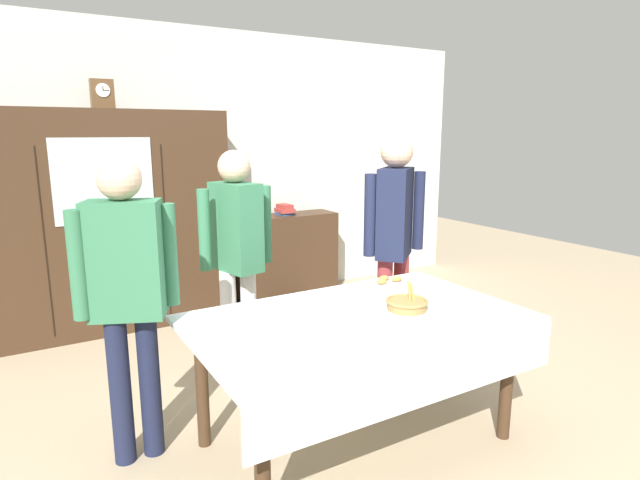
{
  "coord_description": "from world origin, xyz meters",
  "views": [
    {
      "loc": [
        -1.53,
        -2.4,
        1.72
      ],
      "look_at": [
        0.0,
        0.2,
        1.1
      ],
      "focal_mm": 29.17,
      "sensor_mm": 36.0,
      "label": 1
    }
  ],
  "objects_px": {
    "wall_cabinet": "(103,223)",
    "book_stack": "(285,210)",
    "person_behind_table_right": "(394,229)",
    "tea_cup_back_edge": "(484,307)",
    "bread_basket": "(407,304)",
    "pastry_plate": "(389,283)",
    "tea_cup_center": "(354,334)",
    "tea_cup_near_left": "(275,339)",
    "bookshelf_low": "(285,256)",
    "dining_table": "(361,334)",
    "tea_cup_front_edge": "(355,307)",
    "spoon_front_edge": "(319,314)",
    "spoon_center": "(248,355)",
    "person_near_right_end": "(127,283)",
    "person_beside_shelf": "(237,244)",
    "mantel_clock": "(102,94)",
    "tea_cup_far_right": "(449,299)",
    "tea_cup_near_right": "(360,294)"
  },
  "relations": [
    {
      "from": "tea_cup_front_edge",
      "to": "tea_cup_back_edge",
      "type": "bearing_deg",
      "value": -31.63
    },
    {
      "from": "bookshelf_low",
      "to": "book_stack",
      "type": "bearing_deg",
      "value": 0.0
    },
    {
      "from": "bookshelf_low",
      "to": "person_behind_table_right",
      "type": "distance_m",
      "value": 2.03
    },
    {
      "from": "wall_cabinet",
      "to": "spoon_front_edge",
      "type": "distance_m",
      "value": 2.55
    },
    {
      "from": "tea_cup_near_left",
      "to": "tea_cup_front_edge",
      "type": "distance_m",
      "value": 0.62
    },
    {
      "from": "tea_cup_back_edge",
      "to": "spoon_front_edge",
      "type": "relative_size",
      "value": 1.09
    },
    {
      "from": "person_beside_shelf",
      "to": "bookshelf_low",
      "type": "bearing_deg",
      "value": 53.45
    },
    {
      "from": "book_stack",
      "to": "tea_cup_center",
      "type": "distance_m",
      "value": 3.06
    },
    {
      "from": "person_beside_shelf",
      "to": "tea_cup_front_edge",
      "type": "bearing_deg",
      "value": -73.24
    },
    {
      "from": "wall_cabinet",
      "to": "tea_cup_front_edge",
      "type": "relative_size",
      "value": 16.47
    },
    {
      "from": "tea_cup_center",
      "to": "spoon_center",
      "type": "relative_size",
      "value": 1.09
    },
    {
      "from": "person_beside_shelf",
      "to": "person_near_right_end",
      "type": "bearing_deg",
      "value": -144.26
    },
    {
      "from": "wall_cabinet",
      "to": "bread_basket",
      "type": "height_order",
      "value": "wall_cabinet"
    },
    {
      "from": "tea_cup_front_edge",
      "to": "person_beside_shelf",
      "type": "bearing_deg",
      "value": 106.76
    },
    {
      "from": "tea_cup_near_right",
      "to": "person_near_right_end",
      "type": "distance_m",
      "value": 1.31
    },
    {
      "from": "wall_cabinet",
      "to": "book_stack",
      "type": "distance_m",
      "value": 1.78
    },
    {
      "from": "tea_cup_front_edge",
      "to": "person_near_right_end",
      "type": "height_order",
      "value": "person_near_right_end"
    },
    {
      "from": "tea_cup_far_right",
      "to": "tea_cup_back_edge",
      "type": "bearing_deg",
      "value": -73.62
    },
    {
      "from": "spoon_center",
      "to": "bread_basket",
      "type": "bearing_deg",
      "value": 6.53
    },
    {
      "from": "tea_cup_front_edge",
      "to": "spoon_center",
      "type": "height_order",
      "value": "tea_cup_front_edge"
    },
    {
      "from": "tea_cup_near_left",
      "to": "tea_cup_front_edge",
      "type": "height_order",
      "value": "same"
    },
    {
      "from": "spoon_center",
      "to": "spoon_front_edge",
      "type": "height_order",
      "value": "same"
    },
    {
      "from": "spoon_center",
      "to": "book_stack",
      "type": "bearing_deg",
      "value": 60.29
    },
    {
      "from": "tea_cup_back_edge",
      "to": "bread_basket",
      "type": "xyz_separation_m",
      "value": [
        -0.34,
        0.25,
        0.01
      ]
    },
    {
      "from": "dining_table",
      "to": "tea_cup_front_edge",
      "type": "height_order",
      "value": "tea_cup_front_edge"
    },
    {
      "from": "book_stack",
      "to": "mantel_clock",
      "type": "bearing_deg",
      "value": -178.27
    },
    {
      "from": "tea_cup_near_right",
      "to": "spoon_front_edge",
      "type": "distance_m",
      "value": 0.38
    },
    {
      "from": "tea_cup_near_left",
      "to": "tea_cup_far_right",
      "type": "height_order",
      "value": "same"
    },
    {
      "from": "tea_cup_far_right",
      "to": "pastry_plate",
      "type": "relative_size",
      "value": 0.46
    },
    {
      "from": "book_stack",
      "to": "tea_cup_near_left",
      "type": "distance_m",
      "value": 3.08
    },
    {
      "from": "wall_cabinet",
      "to": "pastry_plate",
      "type": "height_order",
      "value": "wall_cabinet"
    },
    {
      "from": "book_stack",
      "to": "tea_cup_front_edge",
      "type": "distance_m",
      "value": 2.68
    },
    {
      "from": "tea_cup_near_left",
      "to": "tea_cup_center",
      "type": "relative_size",
      "value": 1.0
    },
    {
      "from": "mantel_clock",
      "to": "person_beside_shelf",
      "type": "bearing_deg",
      "value": -69.5
    },
    {
      "from": "pastry_plate",
      "to": "spoon_front_edge",
      "type": "distance_m",
      "value": 0.73
    },
    {
      "from": "tea_cup_center",
      "to": "bread_basket",
      "type": "xyz_separation_m",
      "value": [
        0.49,
        0.2,
        0.01
      ]
    },
    {
      "from": "dining_table",
      "to": "tea_cup_front_edge",
      "type": "distance_m",
      "value": 0.16
    },
    {
      "from": "bookshelf_low",
      "to": "spoon_center",
      "type": "height_order",
      "value": "bookshelf_low"
    },
    {
      "from": "tea_cup_back_edge",
      "to": "tea_cup_center",
      "type": "bearing_deg",
      "value": 176.6
    },
    {
      "from": "person_near_right_end",
      "to": "tea_cup_near_left",
      "type": "bearing_deg",
      "value": -48.08
    },
    {
      "from": "bread_basket",
      "to": "pastry_plate",
      "type": "distance_m",
      "value": 0.49
    },
    {
      "from": "wall_cabinet",
      "to": "tea_cup_near_left",
      "type": "xyz_separation_m",
      "value": [
        0.35,
        -2.68,
        -0.18
      ]
    },
    {
      "from": "person_behind_table_right",
      "to": "mantel_clock",
      "type": "bearing_deg",
      "value": 130.48
    },
    {
      "from": "dining_table",
      "to": "person_behind_table_right",
      "type": "xyz_separation_m",
      "value": [
        0.78,
        0.71,
        0.39
      ]
    },
    {
      "from": "tea_cup_center",
      "to": "tea_cup_front_edge",
      "type": "distance_m",
      "value": 0.4
    },
    {
      "from": "person_behind_table_right",
      "to": "tea_cup_back_edge",
      "type": "bearing_deg",
      "value": -98.16
    },
    {
      "from": "dining_table",
      "to": "tea_cup_center",
      "type": "xyz_separation_m",
      "value": [
        -0.2,
        -0.22,
        0.12
      ]
    },
    {
      "from": "tea_cup_far_right",
      "to": "tea_cup_near_left",
      "type": "bearing_deg",
      "value": -178.48
    },
    {
      "from": "wall_cabinet",
      "to": "bookshelf_low",
      "type": "height_order",
      "value": "wall_cabinet"
    },
    {
      "from": "wall_cabinet",
      "to": "person_near_right_end",
      "type": "xyz_separation_m",
      "value": [
        -0.19,
        -2.08,
        0.02
      ]
    }
  ]
}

